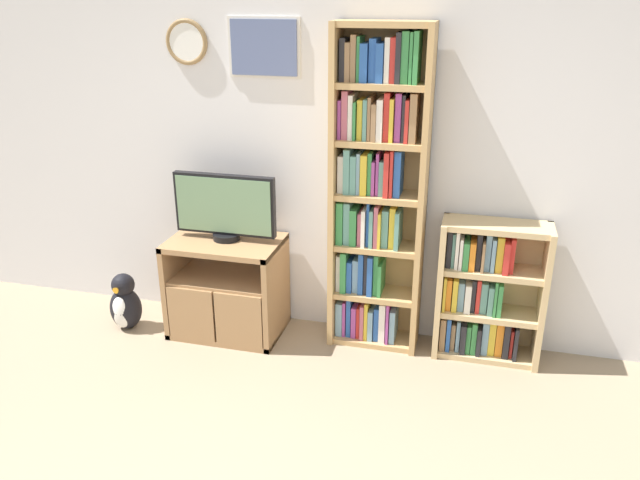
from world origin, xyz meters
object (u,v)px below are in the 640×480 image
tv_stand (226,287)px  bookshelf_tall (376,192)px  penguin_figurine (125,304)px  bookshelf_short (484,293)px  television (225,207)px

tv_stand → bookshelf_tall: size_ratio=0.36×
bookshelf_tall → penguin_figurine: bookshelf_tall is taller
bookshelf_short → bookshelf_tall: bearing=180.0°
tv_stand → television: television is taller
penguin_figurine → television: bearing=14.3°
tv_stand → bookshelf_tall: (0.97, 0.14, 0.70)m
bookshelf_tall → bookshelf_short: (0.71, -0.00, -0.60)m
bookshelf_tall → bookshelf_short: bearing=-0.0°
tv_stand → penguin_figurine: bearing=-168.8°
television → bookshelf_short: bearing=3.5°
tv_stand → television: (0.01, 0.04, 0.55)m
bookshelf_short → penguin_figurine: size_ratio=2.21×
television → tv_stand: bearing=-98.9°
tv_stand → bookshelf_short: 1.69m
penguin_figurine → bookshelf_short: bearing=6.8°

